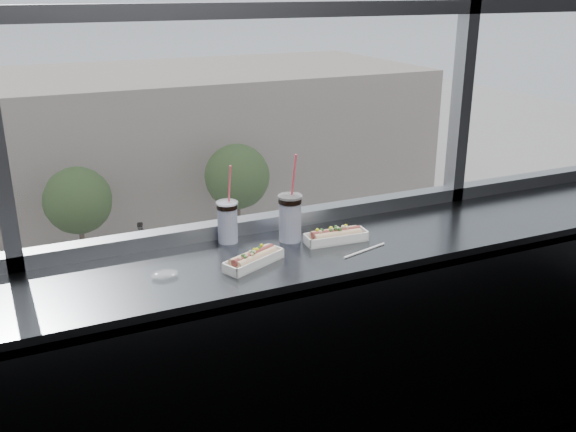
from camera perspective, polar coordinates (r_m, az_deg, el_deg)
name	(u,v)px	position (r m, az deg, el deg)	size (l,w,h in m)	color
wall_back_lower	(266,340)	(3.01, -1.94, -10.92)	(6.00, 6.00, 0.00)	black
counter	(292,258)	(2.55, 0.31, -3.76)	(6.00, 0.55, 0.06)	slate
counter_fascia	(319,404)	(2.61, 2.74, -16.35)	(6.00, 0.04, 1.04)	slate
hotdog_tray_left	(254,259)	(2.41, -3.08, -3.80)	(0.27, 0.18, 0.06)	white
hotdog_tray_right	(336,236)	(2.63, 4.29, -1.74)	(0.27, 0.10, 0.06)	white
soda_cup_left	(227,220)	(2.61, -5.40, -0.34)	(0.09, 0.09, 0.33)	white
soda_cup_right	(290,216)	(2.61, 0.18, 0.03)	(0.10, 0.10, 0.37)	white
loose_straw	(365,250)	(2.55, 6.82, -3.06)	(0.01, 0.01, 0.22)	white
wrapper	(164,274)	(2.35, -10.92, -5.11)	(0.10, 0.07, 0.02)	silver
plaza_ground	(25,186)	(47.74, -22.32, 2.45)	(120.00, 120.00, 0.00)	#9F9A94
street_asphalt	(64,355)	(25.94, -19.25, -11.58)	(80.00, 10.00, 0.06)	black
far_sidewalk	(45,273)	(33.10, -20.76, -4.75)	(80.00, 6.00, 0.04)	#9F9A94
far_building	(22,147)	(41.42, -22.59, 5.68)	(50.00, 14.00, 8.00)	gray
car_far_b	(78,280)	(29.04, -18.20, -5.44)	(6.59, 2.74, 2.20)	#7B2400
car_near_d	(297,335)	(23.61, 0.84, -10.51)	(6.51, 2.71, 2.17)	white
car_near_e	(455,296)	(27.00, 14.60, -6.91)	(6.91, 2.88, 2.30)	navy
car_far_c	(299,243)	(31.61, 1.01, -2.38)	(6.31, 2.63, 2.10)	#A3AF8B
car_near_c	(117,378)	(22.07, -14.99, -13.73)	(6.37, 2.65, 2.12)	maroon
pedestrian_c	(140,234)	(33.79, -13.03, -1.58)	(0.87, 0.65, 1.96)	#66605B
tree_center	(78,201)	(32.02, -18.18, 1.31)	(3.24, 3.24, 5.06)	#47382B
tree_right	(237,177)	(33.65, -4.54, 3.51)	(3.43, 3.43, 5.37)	#47382B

